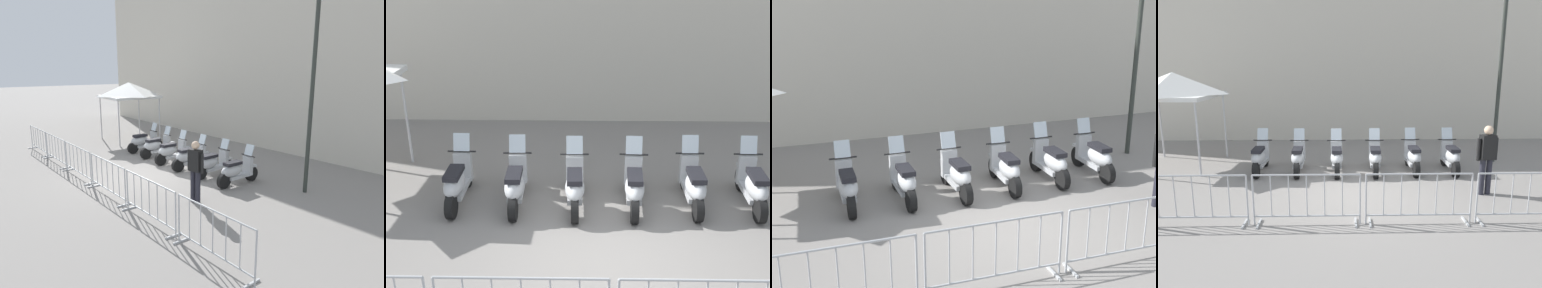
{
  "view_description": "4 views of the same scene",
  "coord_description": "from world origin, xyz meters",
  "views": [
    {
      "loc": [
        10.43,
        -5.39,
        3.68
      ],
      "look_at": [
        0.62,
        1.77,
        0.98
      ],
      "focal_mm": 32.68,
      "sensor_mm": 36.0,
      "label": 1
    },
    {
      "loc": [
        -0.02,
        -6.64,
        4.9
      ],
      "look_at": [
        -0.59,
        1.83,
        1.28
      ],
      "focal_mm": 46.72,
      "sensor_mm": 36.0,
      "label": 2
    },
    {
      "loc": [
        -3.42,
        -8.26,
        4.37
      ],
      "look_at": [
        -0.58,
        1.43,
        1.21
      ],
      "focal_mm": 49.23,
      "sensor_mm": 36.0,
      "label": 3
    },
    {
      "loc": [
        -0.01,
        -8.88,
        3.27
      ],
      "look_at": [
        -0.26,
        1.82,
        0.87
      ],
      "focal_mm": 35.1,
      "sensor_mm": 36.0,
      "label": 4
    }
  ],
  "objects": [
    {
      "name": "motorcycle_2",
      "position": [
        -0.65,
        1.73,
        0.45
      ],
      "size": [
        0.56,
        1.73,
        1.24
      ],
      "color": "black",
      "rests_on": "ground"
    },
    {
      "name": "motorcycle_1",
      "position": [
        -1.78,
        1.72,
        0.45
      ],
      "size": [
        0.56,
        1.73,
        1.24
      ],
      "color": "black",
      "rests_on": "ground"
    },
    {
      "name": "motorcycle_0",
      "position": [
        -2.91,
        1.72,
        0.45
      ],
      "size": [
        0.56,
        1.72,
        1.24
      ],
      "color": "black",
      "rests_on": "ground"
    },
    {
      "name": "motorcycle_4",
      "position": [
        1.6,
        1.92,
        0.45
      ],
      "size": [
        0.56,
        1.73,
        1.24
      ],
      "color": "black",
      "rests_on": "ground"
    },
    {
      "name": "motorcycle_5",
      "position": [
        2.73,
        1.96,
        0.45
      ],
      "size": [
        0.56,
        1.72,
        1.24
      ],
      "color": "black",
      "rests_on": "ground"
    },
    {
      "name": "motorcycle_3",
      "position": [
        0.47,
        1.8,
        0.45
      ],
      "size": [
        0.56,
        1.72,
        1.24
      ],
      "color": "black",
      "rests_on": "ground"
    },
    {
      "name": "ground_plane",
      "position": [
        0.0,
        0.0,
        0.0
      ],
      "size": [
        120.0,
        120.0,
        0.0
      ],
      "primitive_type": "plane",
      "color": "gray"
    }
  ]
}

